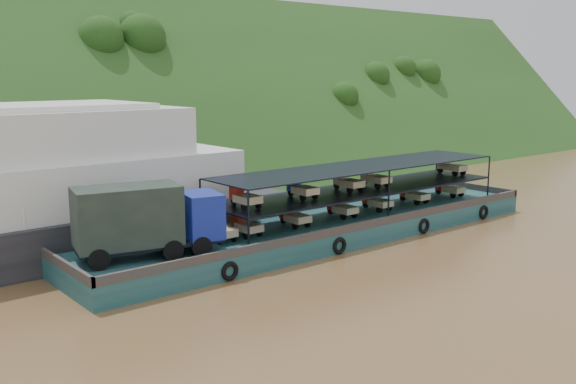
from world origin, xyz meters
TOP-DOWN VIEW (x-y plane):
  - ground at (0.00, 0.00)m, footprint 160.00×160.00m
  - hillside at (0.00, 36.00)m, footprint 140.00×39.60m
  - cargo_barge at (-1.64, 1.76)m, footprint 35.00×7.18m

SIDE VIEW (x-z plane):
  - ground at x=0.00m, z-range 0.00..0.00m
  - hillside at x=0.00m, z-range -19.80..19.80m
  - cargo_barge at x=-1.64m, z-range -1.27..3.82m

